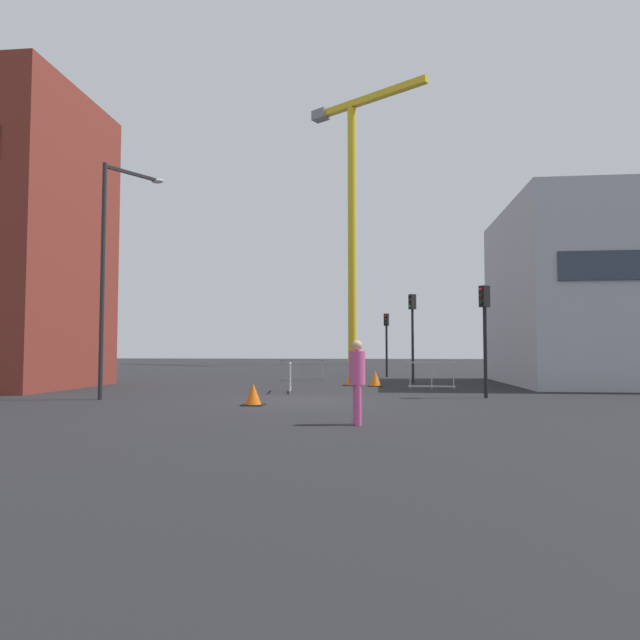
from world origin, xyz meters
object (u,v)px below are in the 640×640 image
(streetlamp_tall, at_px, (111,258))
(traffic_light_crosswalk, at_px, (412,324))
(traffic_light_verge, at_px, (485,322))
(pedestrian_walking, at_px, (357,375))
(traffic_cone_by_barrier, at_px, (351,378))
(construction_crane, at_px, (353,197))
(traffic_cone_striped, at_px, (375,379))
(traffic_cone_orange, at_px, (253,395))
(traffic_light_far, at_px, (386,334))

(streetlamp_tall, distance_m, traffic_light_crosswalk, 13.82)
(traffic_light_verge, height_order, traffic_light_crosswalk, traffic_light_crosswalk)
(pedestrian_walking, relative_size, traffic_cone_by_barrier, 2.51)
(construction_crane, height_order, traffic_light_verge, construction_crane)
(streetlamp_tall, distance_m, traffic_cone_striped, 11.70)
(traffic_light_crosswalk, relative_size, pedestrian_walking, 2.36)
(traffic_light_verge, relative_size, traffic_cone_by_barrier, 5.22)
(traffic_light_verge, bearing_deg, traffic_light_crosswalk, 103.71)
(construction_crane, bearing_deg, traffic_cone_by_barrier, -87.74)
(traffic_light_verge, height_order, traffic_cone_striped, traffic_light_verge)
(traffic_light_crosswalk, distance_m, pedestrian_walking, 14.75)
(traffic_light_verge, xyz_separation_m, traffic_cone_orange, (-6.96, -3.11, -2.18))
(traffic_light_crosswalk, bearing_deg, traffic_cone_by_barrier, -148.24)
(construction_crane, distance_m, traffic_light_far, 31.33)
(pedestrian_walking, bearing_deg, streetlamp_tall, 147.03)
(streetlamp_tall, relative_size, traffic_light_far, 2.07)
(streetlamp_tall, height_order, traffic_cone_orange, streetlamp_tall)
(streetlamp_tall, height_order, traffic_light_crosswalk, streetlamp_tall)
(construction_crane, relative_size, traffic_cone_by_barrier, 41.15)
(streetlamp_tall, distance_m, traffic_light_far, 17.76)
(traffic_light_far, xyz_separation_m, pedestrian_walking, (-0.93, -20.41, -1.44))
(traffic_light_crosswalk, distance_m, traffic_cone_orange, 12.15)
(traffic_light_far, bearing_deg, traffic_cone_orange, -103.47)
(streetlamp_tall, distance_m, pedestrian_walking, 10.21)
(traffic_light_far, bearing_deg, streetlamp_tall, -120.61)
(streetlamp_tall, bearing_deg, traffic_light_far, 59.39)
(construction_crane, distance_m, pedestrian_walking, 50.43)
(traffic_light_verge, distance_m, pedestrian_walking, 8.04)
(pedestrian_walking, bearing_deg, traffic_cone_orange, 129.09)
(streetlamp_tall, height_order, traffic_cone_striped, streetlamp_tall)
(construction_crane, relative_size, traffic_light_verge, 7.89)
(traffic_cone_by_barrier, bearing_deg, streetlamp_tall, -134.06)
(pedestrian_walking, xyz_separation_m, traffic_cone_by_barrier, (-0.75, 12.77, -0.70))
(pedestrian_walking, relative_size, traffic_cone_striped, 2.66)
(traffic_cone_by_barrier, bearing_deg, traffic_light_far, 77.59)
(traffic_cone_by_barrier, bearing_deg, traffic_light_verge, -51.73)
(traffic_cone_by_barrier, bearing_deg, traffic_light_crosswalk, 31.76)
(construction_crane, xyz_separation_m, traffic_light_verge, (6.02, -40.56, -15.54))
(traffic_light_far, bearing_deg, traffic_light_crosswalk, -79.35)
(traffic_light_crosswalk, height_order, pedestrian_walking, traffic_light_crosswalk)
(traffic_light_verge, distance_m, traffic_cone_by_barrier, 7.81)
(streetlamp_tall, height_order, traffic_light_verge, streetlamp_tall)
(traffic_light_verge, xyz_separation_m, traffic_cone_striped, (-3.58, 5.38, -2.16))
(construction_crane, distance_m, traffic_cone_by_barrier, 38.94)
(traffic_light_crosswalk, distance_m, traffic_cone_striped, 3.76)
(traffic_light_far, bearing_deg, construction_crane, 96.44)
(traffic_light_crosswalk, height_order, traffic_cone_by_barrier, traffic_light_crosswalk)
(construction_crane, relative_size, streetlamp_tall, 3.83)
(streetlamp_tall, xyz_separation_m, traffic_light_crosswalk, (10.10, 9.28, -1.71))
(traffic_light_verge, bearing_deg, traffic_cone_by_barrier, 128.27)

